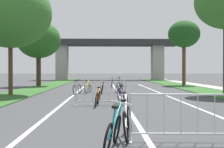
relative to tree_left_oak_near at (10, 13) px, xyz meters
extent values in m
cube|color=#2D5B26|center=(0.12, 6.66, -5.05)|extent=(2.68, 54.48, 0.05)
cube|color=#2D5B26|center=(13.28, 6.66, -5.05)|extent=(2.68, 54.48, 0.05)
cube|color=#ADA89E|center=(15.43, 6.66, -5.03)|extent=(1.60, 54.48, 0.08)
cube|color=silver|center=(6.70, 0.13, -5.07)|extent=(0.14, 31.52, 0.01)
cube|color=silver|center=(9.58, 0.13, -5.07)|extent=(0.14, 31.52, 0.01)
cube|color=silver|center=(3.82, 0.13, -5.07)|extent=(0.14, 31.52, 0.01)
cube|color=#2D2D30|center=(6.70, 29.39, 0.90)|extent=(21.54, 3.73, 0.92)
cube|color=#9E9B93|center=(-0.92, 29.39, -2.32)|extent=(1.77, 2.40, 5.51)
cube|color=#9E9B93|center=(14.32, 29.39, -2.32)|extent=(1.77, 2.40, 5.51)
cylinder|color=#4C3823|center=(0.00, 0.00, -3.48)|extent=(0.26, 0.26, 3.19)
ellipsoid|color=#38702D|center=(0.00, 0.00, 0.01)|extent=(5.04, 5.04, 4.29)
cylinder|color=#3D2D1E|center=(-0.60, 10.68, -3.60)|extent=(0.45, 0.45, 2.95)
ellipsoid|color=#23561E|center=(-0.60, 10.68, -0.53)|extent=(4.24, 4.24, 3.60)
cylinder|color=#4C3823|center=(13.88, 11.79, -3.04)|extent=(0.36, 0.36, 4.05)
ellipsoid|color=#194719|center=(13.88, 11.79, 0.19)|extent=(3.22, 3.22, 2.74)
cylinder|color=#ADADB2|center=(6.30, -12.05, -4.55)|extent=(0.04, 0.04, 1.05)
cube|color=#ADADB2|center=(6.30, -12.05, -5.06)|extent=(0.08, 0.44, 0.03)
cylinder|color=#ADADB2|center=(7.39, -12.11, -4.04)|extent=(2.18, 0.15, 0.04)
cylinder|color=#ADADB2|center=(7.39, -12.11, -4.89)|extent=(2.18, 0.15, 0.04)
cylinder|color=#ADADB2|center=(6.67, -12.07, -4.46)|extent=(0.02, 0.02, 0.87)
cylinder|color=#ADADB2|center=(7.03, -12.09, -4.46)|extent=(0.02, 0.02, 0.87)
cylinder|color=#ADADB2|center=(7.39, -12.11, -4.46)|extent=(0.02, 0.02, 0.87)
cylinder|color=#ADADB2|center=(7.76, -12.12, -4.46)|extent=(0.02, 0.02, 0.87)
cylinder|color=#ADADB2|center=(8.12, -12.14, -4.46)|extent=(0.02, 0.02, 0.87)
cylinder|color=#ADADB2|center=(4.50, -5.22, -4.55)|extent=(0.04, 0.04, 1.05)
cube|color=#ADADB2|center=(4.50, -5.22, -5.06)|extent=(0.07, 0.44, 0.03)
cylinder|color=#ADADB2|center=(6.68, -5.25, -4.55)|extent=(0.04, 0.04, 1.05)
cube|color=#ADADB2|center=(6.68, -5.25, -5.06)|extent=(0.07, 0.44, 0.03)
cylinder|color=#ADADB2|center=(5.59, -5.24, -4.04)|extent=(2.18, 0.07, 0.04)
cylinder|color=#ADADB2|center=(5.59, -5.24, -4.89)|extent=(2.18, 0.07, 0.04)
cylinder|color=#ADADB2|center=(4.86, -5.23, -4.46)|extent=(0.02, 0.02, 0.87)
cylinder|color=#ADADB2|center=(5.23, -5.23, -4.46)|extent=(0.02, 0.02, 0.87)
cylinder|color=#ADADB2|center=(5.59, -5.24, -4.46)|extent=(0.02, 0.02, 0.87)
cylinder|color=#ADADB2|center=(5.95, -5.24, -4.46)|extent=(0.02, 0.02, 0.87)
cylinder|color=#ADADB2|center=(6.32, -5.24, -4.46)|extent=(0.02, 0.02, 0.87)
cylinder|color=#ADADB2|center=(4.43, 1.57, -4.55)|extent=(0.04, 0.04, 1.05)
cube|color=#ADADB2|center=(4.43, 1.57, -5.06)|extent=(0.09, 0.44, 0.03)
cylinder|color=#ADADB2|center=(6.60, 1.70, -4.55)|extent=(0.04, 0.04, 1.05)
cube|color=#ADADB2|center=(6.60, 1.70, -5.06)|extent=(0.09, 0.44, 0.03)
cylinder|color=#ADADB2|center=(5.51, 1.64, -4.04)|extent=(2.18, 0.17, 0.04)
cylinder|color=#ADADB2|center=(5.51, 1.64, -4.89)|extent=(2.18, 0.17, 0.04)
cylinder|color=#ADADB2|center=(4.79, 1.59, -4.46)|extent=(0.02, 0.02, 0.87)
cylinder|color=#ADADB2|center=(5.15, 1.61, -4.46)|extent=(0.02, 0.02, 0.87)
cylinder|color=#ADADB2|center=(5.51, 1.64, -4.46)|extent=(0.02, 0.02, 0.87)
cylinder|color=#ADADB2|center=(5.88, 1.66, -4.46)|extent=(0.02, 0.02, 0.87)
cylinder|color=#ADADB2|center=(6.24, 1.68, -4.46)|extent=(0.02, 0.02, 0.87)
cylinder|color=#ADADB2|center=(6.73, 8.46, -4.55)|extent=(0.04, 0.04, 1.05)
cube|color=#ADADB2|center=(6.73, 8.46, -5.06)|extent=(0.08, 0.44, 0.03)
cylinder|color=#ADADB2|center=(8.91, 8.55, -4.55)|extent=(0.04, 0.04, 1.05)
cube|color=#ADADB2|center=(8.91, 8.55, -5.06)|extent=(0.08, 0.44, 0.03)
cylinder|color=#ADADB2|center=(7.82, 8.51, -4.04)|extent=(2.18, 0.13, 0.04)
cylinder|color=#ADADB2|center=(7.82, 8.51, -4.89)|extent=(2.18, 0.13, 0.04)
cylinder|color=#ADADB2|center=(7.09, 8.48, -4.46)|extent=(0.02, 0.02, 0.87)
cylinder|color=#ADADB2|center=(7.45, 8.49, -4.46)|extent=(0.02, 0.02, 0.87)
cylinder|color=#ADADB2|center=(7.82, 8.51, -4.46)|extent=(0.02, 0.02, 0.87)
cylinder|color=#ADADB2|center=(8.18, 8.52, -4.46)|extent=(0.02, 0.02, 0.87)
cylinder|color=#ADADB2|center=(8.54, 8.53, -4.46)|extent=(0.02, 0.02, 0.87)
torus|color=black|center=(6.19, -12.20, -4.73)|extent=(0.23, 0.70, 0.69)
torus|color=black|center=(6.35, -11.17, -4.73)|extent=(0.23, 0.70, 0.69)
cylinder|color=silver|center=(6.23, -11.70, -4.42)|extent=(0.12, 1.02, 0.65)
cylinder|color=silver|center=(6.21, -11.90, -4.48)|extent=(0.13, 0.11, 0.60)
cylinder|color=silver|center=(6.22, -12.04, -4.75)|extent=(0.09, 0.34, 0.08)
cylinder|color=silver|center=(6.31, -11.18, -4.42)|extent=(0.13, 0.08, 0.62)
cube|color=black|center=(6.17, -11.93, -4.18)|extent=(0.14, 0.25, 0.06)
cylinder|color=#99999E|center=(6.27, -11.20, -4.11)|extent=(0.48, 0.10, 0.09)
torus|color=black|center=(5.80, -13.15, -4.76)|extent=(0.27, 0.63, 0.61)
torus|color=black|center=(6.01, -12.18, -4.76)|extent=(0.27, 0.63, 0.61)
cylinder|color=#197A7F|center=(5.95, -12.70, -4.48)|extent=(0.33, 0.93, 0.60)
cylinder|color=#197A7F|center=(5.90, -12.88, -4.50)|extent=(0.13, 0.14, 0.62)
cylinder|color=#197A7F|center=(5.83, -12.99, -4.79)|extent=(0.09, 0.32, 0.07)
cylinder|color=#197A7F|center=(6.05, -12.21, -4.48)|extent=(0.12, 0.11, 0.57)
cube|color=black|center=(5.94, -12.92, -4.20)|extent=(0.15, 0.26, 0.07)
cylinder|color=#99999E|center=(6.09, -12.25, -4.20)|extent=(0.46, 0.12, 0.10)
torus|color=black|center=(4.52, 1.61, -4.77)|extent=(0.23, 0.61, 0.61)
torus|color=black|center=(4.74, 2.57, -4.77)|extent=(0.23, 0.61, 0.61)
cylinder|color=gold|center=(4.60, 2.07, -4.46)|extent=(0.18, 0.95, 0.65)
cylinder|color=gold|center=(4.56, 1.89, -4.53)|extent=(0.12, 0.11, 0.58)
cylinder|color=gold|center=(4.56, 1.76, -4.79)|extent=(0.10, 0.32, 0.07)
cylinder|color=gold|center=(4.70, 2.55, -4.46)|extent=(0.11, 0.08, 0.62)
cube|color=black|center=(4.53, 1.86, -4.24)|extent=(0.15, 0.26, 0.06)
cylinder|color=#99999E|center=(4.67, 2.53, -4.15)|extent=(0.44, 0.12, 0.07)
torus|color=black|center=(4.10, 1.55, -4.75)|extent=(0.25, 0.64, 0.63)
torus|color=black|center=(3.86, 0.60, -4.75)|extent=(0.25, 0.64, 0.63)
cylinder|color=#B7B7BC|center=(3.96, 1.11, -4.49)|extent=(0.32, 0.92, 0.56)
cylinder|color=#B7B7BC|center=(4.01, 1.29, -4.48)|extent=(0.09, 0.13, 0.66)
cylinder|color=#B7B7BC|center=(4.06, 1.40, -4.78)|extent=(0.10, 0.32, 0.07)
cylinder|color=#B7B7BC|center=(3.84, 0.63, -4.49)|extent=(0.08, 0.10, 0.53)
cube|color=black|center=(3.99, 1.33, -4.15)|extent=(0.16, 0.26, 0.06)
cylinder|color=#99999E|center=(3.83, 0.66, -4.23)|extent=(0.45, 0.14, 0.07)
torus|color=black|center=(6.46, 9.57, -4.73)|extent=(0.13, 0.69, 0.69)
torus|color=black|center=(6.47, 8.50, -4.73)|extent=(0.13, 0.69, 0.69)
cylinder|color=#1E389E|center=(6.49, 9.06, -4.46)|extent=(0.11, 1.05, 0.56)
cylinder|color=#1E389E|center=(6.49, 9.27, -4.48)|extent=(0.12, 0.13, 0.61)
cylinder|color=#1E389E|center=(6.45, 9.40, -4.75)|extent=(0.03, 0.35, 0.08)
cylinder|color=#1E389E|center=(6.50, 8.52, -4.46)|extent=(0.11, 0.10, 0.53)
cube|color=black|center=(6.52, 9.30, -4.18)|extent=(0.11, 0.24, 0.06)
cylinder|color=#99999E|center=(6.53, 8.55, -4.20)|extent=(0.54, 0.03, 0.09)
torus|color=black|center=(6.69, -5.23, -4.76)|extent=(0.29, 0.64, 0.62)
torus|color=black|center=(6.47, -4.22, -4.76)|extent=(0.29, 0.64, 0.62)
cylinder|color=#662884|center=(6.53, -4.76, -4.46)|extent=(0.36, 0.97, 0.63)
cylinder|color=#662884|center=(6.59, -4.95, -4.52)|extent=(0.14, 0.14, 0.58)
cylinder|color=#662884|center=(6.66, -5.07, -4.78)|extent=(0.09, 0.33, 0.07)
cylinder|color=#662884|center=(6.42, -4.26, -4.46)|extent=(0.14, 0.12, 0.60)
cube|color=black|center=(6.54, -5.00, -4.23)|extent=(0.16, 0.26, 0.07)
cylinder|color=#99999E|center=(6.37, -4.29, -4.16)|extent=(0.45, 0.13, 0.11)
torus|color=black|center=(5.62, 0.68, -4.77)|extent=(0.18, 0.61, 0.60)
torus|color=black|center=(5.59, 1.68, -4.77)|extent=(0.18, 0.61, 0.60)
cylinder|color=black|center=(5.66, 1.16, -4.51)|extent=(0.12, 0.97, 0.55)
cylinder|color=black|center=(5.66, 0.97, -4.56)|extent=(0.16, 0.11, 0.51)
cylinder|color=black|center=(5.61, 0.84, -4.79)|extent=(0.05, 0.32, 0.07)
cylinder|color=black|center=(5.64, 1.66, -4.51)|extent=(0.15, 0.09, 0.52)
cube|color=black|center=(5.71, 0.94, -4.31)|extent=(0.12, 0.24, 0.07)
cylinder|color=#99999E|center=(5.70, 1.63, -4.26)|extent=(0.50, 0.05, 0.13)
torus|color=black|center=(7.17, 8.60, -4.74)|extent=(0.18, 0.67, 0.66)
torus|color=black|center=(7.21, 7.62, -4.74)|extent=(0.18, 0.67, 0.66)
cylinder|color=red|center=(7.14, 8.13, -4.42)|extent=(0.11, 0.96, 0.67)
cylinder|color=red|center=(7.14, 8.32, -4.48)|extent=(0.15, 0.12, 0.62)
cylinder|color=red|center=(7.18, 8.44, -4.76)|extent=(0.05, 0.32, 0.08)
cylinder|color=red|center=(7.15, 7.64, -4.42)|extent=(0.15, 0.09, 0.65)
cube|color=black|center=(7.09, 8.35, -4.17)|extent=(0.11, 0.24, 0.07)
cylinder|color=#99999E|center=(7.10, 7.66, -4.10)|extent=(0.46, 0.04, 0.10)
torus|color=black|center=(5.41, -6.09, -4.75)|extent=(0.19, 0.65, 0.64)
torus|color=black|center=(5.50, -5.13, -4.75)|extent=(0.19, 0.65, 0.64)
cylinder|color=orange|center=(5.49, -5.64, -4.45)|extent=(0.21, 0.93, 0.64)
cylinder|color=orange|center=(5.47, -5.82, -4.52)|extent=(0.13, 0.12, 0.57)
cylinder|color=orange|center=(5.42, -5.93, -4.77)|extent=(0.05, 0.31, 0.08)
cylinder|color=orange|center=(5.54, -5.16, -4.45)|extent=(0.13, 0.10, 0.61)
cube|color=black|center=(5.51, -5.85, -4.23)|extent=(0.13, 0.25, 0.06)
cylinder|color=#99999E|center=(5.58, -5.18, -4.14)|extent=(0.45, 0.07, 0.09)
torus|color=black|center=(6.85, 0.71, -4.74)|extent=(0.15, 0.66, 0.66)
torus|color=black|center=(6.80, 1.72, -4.74)|extent=(0.15, 0.66, 0.66)
cylinder|color=#1E7238|center=(6.86, 1.19, -4.46)|extent=(0.05, 0.99, 0.60)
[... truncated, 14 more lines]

